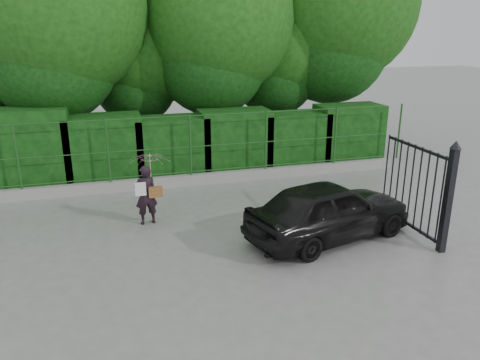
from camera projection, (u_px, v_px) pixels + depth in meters
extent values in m
plane|color=gray|center=(212.00, 254.00, 9.62)|extent=(80.00, 80.00, 0.00)
cube|color=#9E9E99|center=(178.00, 181.00, 13.68)|extent=(14.00, 0.25, 0.30)
cylinder|color=#1F501D|center=(17.00, 157.00, 12.26)|extent=(0.06, 0.06, 1.80)
cylinder|color=#1F501D|center=(108.00, 151.00, 12.86)|extent=(0.06, 0.06, 1.80)
cylinder|color=#1F501D|center=(190.00, 145.00, 13.46)|extent=(0.06, 0.06, 1.80)
cylinder|color=#1F501D|center=(266.00, 140.00, 14.06)|extent=(0.06, 0.06, 1.80)
cylinder|color=#1F501D|center=(335.00, 136.00, 14.66)|extent=(0.06, 0.06, 1.80)
cylinder|color=#1F501D|center=(399.00, 131.00, 15.26)|extent=(0.06, 0.06, 1.80)
cylinder|color=#1F501D|center=(178.00, 173.00, 13.61)|extent=(13.60, 0.03, 0.03)
cylinder|color=#1F501D|center=(177.00, 148.00, 13.37)|extent=(13.60, 0.03, 0.03)
cylinder|color=#1F501D|center=(175.00, 117.00, 13.09)|extent=(13.60, 0.03, 0.03)
cube|color=black|center=(31.00, 149.00, 13.24)|extent=(2.20, 1.20, 2.30)
cube|color=black|center=(104.00, 149.00, 13.81)|extent=(2.20, 1.20, 2.01)
cube|color=black|center=(172.00, 147.00, 14.35)|extent=(2.20, 1.20, 1.86)
cube|color=black|center=(235.00, 141.00, 14.86)|extent=(2.20, 1.20, 1.98)
cube|color=black|center=(293.00, 140.00, 15.41)|extent=(2.20, 1.20, 1.80)
cube|color=black|center=(348.00, 134.00, 15.90)|extent=(2.20, 1.20, 1.97)
cylinder|color=black|center=(67.00, 100.00, 14.71)|extent=(0.36, 0.36, 4.50)
sphere|color=#14470F|center=(57.00, 9.00, 13.87)|extent=(5.40, 5.40, 5.40)
cylinder|color=black|center=(145.00, 109.00, 16.75)|extent=(0.36, 0.36, 3.25)
sphere|color=#14470F|center=(142.00, 53.00, 16.14)|extent=(3.90, 3.90, 3.90)
cylinder|color=black|center=(220.00, 97.00, 16.33)|extent=(0.36, 0.36, 4.25)
sphere|color=#14470F|center=(218.00, 20.00, 15.54)|extent=(5.10, 5.10, 5.10)
cylinder|color=black|center=(279.00, 101.00, 17.74)|extent=(0.36, 0.36, 3.50)
sphere|color=#14470F|center=(281.00, 44.00, 17.08)|extent=(4.20, 4.20, 4.20)
cylinder|color=black|center=(333.00, 84.00, 17.70)|extent=(0.36, 0.36, 4.75)
sphere|color=#14470F|center=(338.00, 4.00, 16.81)|extent=(5.70, 5.70, 5.70)
cube|color=black|center=(447.00, 202.00, 9.38)|extent=(0.14, 0.14, 2.20)
cone|color=black|center=(456.00, 145.00, 9.01)|extent=(0.22, 0.22, 0.16)
cube|color=black|center=(408.00, 223.00, 10.72)|extent=(0.05, 2.00, 0.06)
cube|color=black|center=(417.00, 147.00, 10.16)|extent=(0.05, 2.00, 0.06)
cylinder|color=black|center=(441.00, 201.00, 9.58)|extent=(0.04, 0.04, 1.90)
cylinder|color=black|center=(433.00, 197.00, 9.80)|extent=(0.04, 0.04, 1.90)
cylinder|color=black|center=(425.00, 193.00, 10.03)|extent=(0.04, 0.04, 1.90)
cylinder|color=black|center=(418.00, 189.00, 10.26)|extent=(0.04, 0.04, 1.90)
cylinder|color=black|center=(411.00, 186.00, 10.49)|extent=(0.04, 0.04, 1.90)
cylinder|color=black|center=(404.00, 182.00, 10.72)|extent=(0.04, 0.04, 1.90)
cylinder|color=black|center=(398.00, 179.00, 10.95)|extent=(0.04, 0.04, 1.90)
cylinder|color=black|center=(392.00, 176.00, 11.17)|extent=(0.04, 0.04, 1.90)
cylinder|color=black|center=(386.00, 173.00, 11.40)|extent=(0.04, 0.04, 1.90)
imported|color=black|center=(146.00, 195.00, 10.89)|extent=(0.57, 0.42, 1.43)
imported|color=#DEABC3|center=(151.00, 171.00, 10.81)|extent=(0.94, 0.95, 0.86)
cube|color=brown|center=(156.00, 192.00, 10.85)|extent=(0.32, 0.15, 0.24)
cube|color=white|center=(141.00, 189.00, 10.69)|extent=(0.25, 0.02, 0.32)
imported|color=black|center=(329.00, 210.00, 10.16)|extent=(4.09, 2.46, 1.30)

